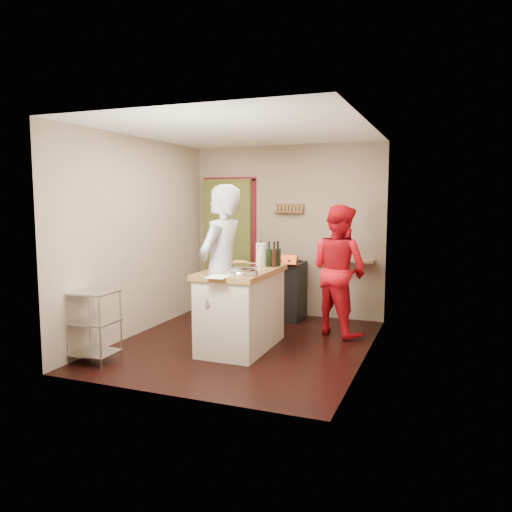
{
  "coord_description": "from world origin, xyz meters",
  "views": [
    {
      "loc": [
        2.34,
        -5.57,
        1.81
      ],
      "look_at": [
        0.17,
        0.0,
        1.11
      ],
      "focal_mm": 35.0,
      "sensor_mm": 36.0,
      "label": 1
    }
  ],
  "objects_px": {
    "stove": "(283,289)",
    "island": "(242,307)",
    "person_red": "(339,270)",
    "wire_shelving": "(94,322)",
    "person_stripe": "(221,271)"
  },
  "relations": [
    {
      "from": "island",
      "to": "stove",
      "type": "bearing_deg",
      "value": 89.9
    },
    {
      "from": "wire_shelving",
      "to": "island",
      "type": "distance_m",
      "value": 1.69
    },
    {
      "from": "wire_shelving",
      "to": "person_stripe",
      "type": "xyz_separation_m",
      "value": [
        1.2,
        0.74,
        0.54
      ]
    },
    {
      "from": "stove",
      "to": "person_red",
      "type": "relative_size",
      "value": 0.58
    },
    {
      "from": "stove",
      "to": "person_stripe",
      "type": "xyz_separation_m",
      "value": [
        -0.13,
        -1.88,
        0.53
      ]
    },
    {
      "from": "person_stripe",
      "to": "island",
      "type": "bearing_deg",
      "value": 162.86
    },
    {
      "from": "wire_shelving",
      "to": "person_red",
      "type": "bearing_deg",
      "value": 42.62
    },
    {
      "from": "person_red",
      "to": "island",
      "type": "bearing_deg",
      "value": 78.49
    },
    {
      "from": "stove",
      "to": "island",
      "type": "bearing_deg",
      "value": -90.1
    },
    {
      "from": "stove",
      "to": "island",
      "type": "height_order",
      "value": "island"
    },
    {
      "from": "stove",
      "to": "person_stripe",
      "type": "bearing_deg",
      "value": -93.91
    },
    {
      "from": "stove",
      "to": "wire_shelving",
      "type": "height_order",
      "value": "stove"
    },
    {
      "from": "wire_shelving",
      "to": "person_stripe",
      "type": "height_order",
      "value": "person_stripe"
    },
    {
      "from": "stove",
      "to": "island",
      "type": "relative_size",
      "value": 0.72
    },
    {
      "from": "stove",
      "to": "person_stripe",
      "type": "relative_size",
      "value": 0.51
    }
  ]
}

